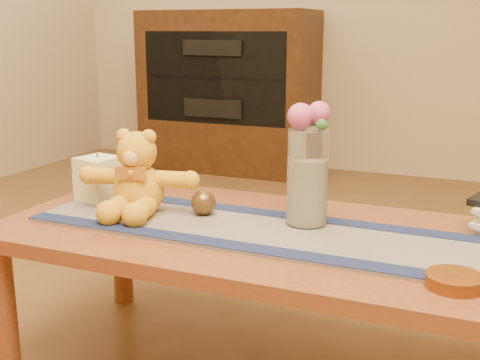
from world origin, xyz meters
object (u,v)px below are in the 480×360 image
at_px(teddy_bear, 138,173).
at_px(amber_dish, 454,281).
at_px(glass_vase, 307,177).
at_px(bronze_ball, 203,203).
at_px(pillar_candle, 98,178).

bearing_deg(teddy_bear, amber_dish, -23.47).
xyz_separation_m(glass_vase, bronze_ball, (-0.30, -0.03, -0.09)).
height_order(pillar_candle, glass_vase, glass_vase).
bearing_deg(glass_vase, pillar_candle, -179.04).
bearing_deg(teddy_bear, pillar_candle, 150.34).
distance_m(pillar_candle, glass_vase, 0.67).
bearing_deg(glass_vase, teddy_bear, -171.30).
bearing_deg(pillar_candle, teddy_bear, -18.59).
xyz_separation_m(teddy_bear, glass_vase, (0.48, 0.07, 0.02)).
xyz_separation_m(teddy_bear, amber_dish, (0.89, -0.20, -0.11)).
bearing_deg(glass_vase, amber_dish, -33.63).
relative_size(pillar_candle, bronze_ball, 1.86).
xyz_separation_m(pillar_candle, amber_dish, (1.07, -0.26, -0.06)).
distance_m(pillar_candle, amber_dish, 1.11).
distance_m(teddy_bear, pillar_candle, 0.20).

